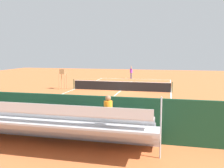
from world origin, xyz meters
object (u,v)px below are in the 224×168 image
at_px(bleacher_stand, 50,125).
at_px(equipment_bag, 98,130).
at_px(tennis_net, 121,86).
at_px(tennis_racket, 126,78).
at_px(courtside_bench, 130,124).
at_px(tennis_ball_near, 140,81).
at_px(tennis_player, 131,72).
at_px(umpire_chair, 63,77).

relative_size(bleacher_stand, equipment_bag, 10.07).
bearing_deg(tennis_net, tennis_racket, -82.50).
bearing_deg(bleacher_stand, tennis_net, -90.20).
bearing_deg(courtside_bench, equipment_bag, 4.68).
bearing_deg(equipment_bag, courtside_bench, -175.32).
height_order(tennis_net, tennis_ball_near, tennis_net).
xyz_separation_m(bleacher_stand, courtside_bench, (-3.07, -2.05, -0.35)).
relative_size(equipment_bag, tennis_player, 0.47).
bearing_deg(tennis_net, umpire_chair, 3.22).
bearing_deg(tennis_racket, tennis_net, 97.50).
distance_m(tennis_player, tennis_ball_near, 3.67).
distance_m(tennis_net, umpire_chair, 6.26).
height_order(tennis_net, tennis_racket, tennis_net).
distance_m(tennis_net, equipment_bag, 13.48).
relative_size(umpire_chair, tennis_player, 1.11).
distance_m(tennis_net, tennis_player, 11.45).
xyz_separation_m(umpire_chair, equipment_bag, (-7.65, 13.05, -1.13)).
distance_m(umpire_chair, courtside_bench, 15.89).
bearing_deg(equipment_bag, tennis_player, -85.12).
bearing_deg(tennis_player, tennis_net, 93.34).
distance_m(umpire_chair, tennis_racket, 13.31).
relative_size(bleacher_stand, tennis_racket, 15.67).
height_order(courtside_bench, tennis_racket, courtside_bench).
xyz_separation_m(bleacher_stand, umpire_chair, (6.15, -14.98, 0.41)).
bearing_deg(tennis_ball_near, tennis_net, 82.67).
height_order(courtside_bench, tennis_ball_near, courtside_bench).
bearing_deg(bleacher_stand, equipment_bag, -127.98).
distance_m(tennis_racket, tennis_ball_near, 4.58).
height_order(equipment_bag, tennis_player, tennis_player).
bearing_deg(equipment_bag, tennis_net, -83.82).
relative_size(umpire_chair, courtside_bench, 1.19).
distance_m(bleacher_stand, equipment_bag, 2.55).
distance_m(courtside_bench, tennis_racket, 25.76).
distance_m(tennis_player, tennis_racket, 1.51).
relative_size(tennis_net, tennis_racket, 17.82).
bearing_deg(tennis_player, bleacher_stand, 91.32).
height_order(bleacher_stand, equipment_bag, bleacher_stand).
xyz_separation_m(bleacher_stand, equipment_bag, (-1.50, -1.93, -0.72)).
xyz_separation_m(tennis_net, equipment_bag, (-1.45, 13.40, -0.32)).
bearing_deg(tennis_racket, equipment_bag, 96.80).
bearing_deg(umpire_chair, courtside_bench, 125.50).
relative_size(courtside_bench, tennis_racket, 3.11).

